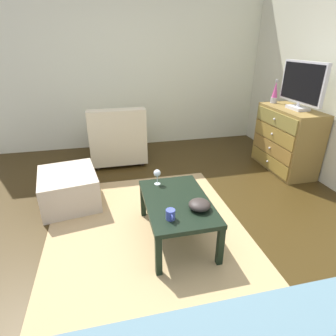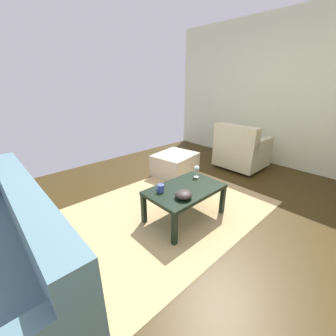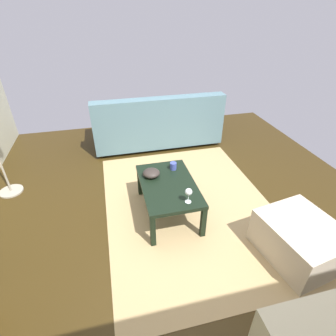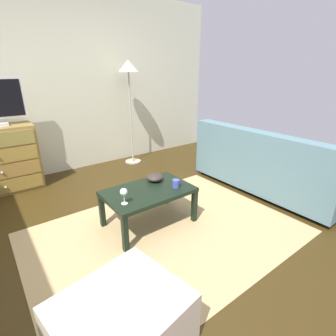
{
  "view_description": "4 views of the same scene",
  "coord_description": "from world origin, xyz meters",
  "px_view_note": "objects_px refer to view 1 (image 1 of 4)",
  "views": [
    {
      "loc": [
        2.19,
        -0.49,
        1.69
      ],
      "look_at": [
        -0.09,
        0.04,
        0.61
      ],
      "focal_mm": 29.19,
      "sensor_mm": 36.0,
      "label": 1
    },
    {
      "loc": [
        1.82,
        1.56,
        1.55
      ],
      "look_at": [
        0.33,
        -0.06,
        0.66
      ],
      "focal_mm": 22.86,
      "sensor_mm": 36.0,
      "label": 2
    },
    {
      "loc": [
        -2.04,
        0.6,
        2.04
      ],
      "look_at": [
        0.0,
        0.1,
        0.7
      ],
      "focal_mm": 28.07,
      "sensor_mm": 36.0,
      "label": 3
    },
    {
      "loc": [
        -1.11,
        -1.97,
        1.57
      ],
      "look_at": [
        0.3,
        -0.09,
        0.66
      ],
      "focal_mm": 27.38,
      "sensor_mm": 36.0,
      "label": 4
    }
  ],
  "objects_px": {
    "tv": "(302,85)",
    "wine_glass": "(157,174)",
    "coffee_table": "(177,205)",
    "armchair": "(118,140)",
    "dresser": "(286,140)",
    "bowl_decorative": "(200,205)",
    "lava_lamp": "(275,93)",
    "mug": "(171,215)",
    "ottoman": "(69,188)"
  },
  "relations": [
    {
      "from": "dresser",
      "to": "bowl_decorative",
      "type": "relative_size",
      "value": 5.16
    },
    {
      "from": "bowl_decorative",
      "to": "ottoman",
      "type": "height_order",
      "value": "bowl_decorative"
    },
    {
      "from": "mug",
      "to": "tv",
      "type": "bearing_deg",
      "value": 123.58
    },
    {
      "from": "tv",
      "to": "wine_glass",
      "type": "relative_size",
      "value": 4.94
    },
    {
      "from": "wine_glass",
      "to": "dresser",
      "type": "bearing_deg",
      "value": 112.12
    },
    {
      "from": "tv",
      "to": "coffee_table",
      "type": "bearing_deg",
      "value": -60.48
    },
    {
      "from": "ottoman",
      "to": "bowl_decorative",
      "type": "bearing_deg",
      "value": 48.68
    },
    {
      "from": "bowl_decorative",
      "to": "ottoman",
      "type": "distance_m",
      "value": 1.59
    },
    {
      "from": "coffee_table",
      "to": "tv",
      "type": "bearing_deg",
      "value": 119.52
    },
    {
      "from": "coffee_table",
      "to": "bowl_decorative",
      "type": "bearing_deg",
      "value": 38.86
    },
    {
      "from": "dresser",
      "to": "bowl_decorative",
      "type": "bearing_deg",
      "value": -52.54
    },
    {
      "from": "wine_glass",
      "to": "mug",
      "type": "xyz_separation_m",
      "value": [
        0.61,
        -0.01,
        -0.07
      ]
    },
    {
      "from": "coffee_table",
      "to": "wine_glass",
      "type": "distance_m",
      "value": 0.39
    },
    {
      "from": "wine_glass",
      "to": "lava_lamp",
      "type": "bearing_deg",
      "value": 121.39
    },
    {
      "from": "lava_lamp",
      "to": "bowl_decorative",
      "type": "bearing_deg",
      "value": -44.71
    },
    {
      "from": "dresser",
      "to": "wine_glass",
      "type": "xyz_separation_m",
      "value": [
        0.81,
        -2.0,
        0.08
      ]
    },
    {
      "from": "tv",
      "to": "bowl_decorative",
      "type": "xyz_separation_m",
      "value": [
        1.26,
        -1.76,
        -0.75
      ]
    },
    {
      "from": "dresser",
      "to": "armchair",
      "type": "height_order",
      "value": "dresser"
    },
    {
      "from": "tv",
      "to": "armchair",
      "type": "distance_m",
      "value": 2.63
    },
    {
      "from": "coffee_table",
      "to": "armchair",
      "type": "bearing_deg",
      "value": -168.32
    },
    {
      "from": "bowl_decorative",
      "to": "armchair",
      "type": "xyz_separation_m",
      "value": [
        -2.17,
        -0.56,
        -0.1
      ]
    },
    {
      "from": "mug",
      "to": "armchair",
      "type": "bearing_deg",
      "value": -172.76
    },
    {
      "from": "coffee_table",
      "to": "mug",
      "type": "height_order",
      "value": "mug"
    },
    {
      "from": "tv",
      "to": "armchair",
      "type": "height_order",
      "value": "tv"
    },
    {
      "from": "bowl_decorative",
      "to": "ottoman",
      "type": "relative_size",
      "value": 0.27
    },
    {
      "from": "lava_lamp",
      "to": "mug",
      "type": "bearing_deg",
      "value": -47.54
    },
    {
      "from": "bowl_decorative",
      "to": "armchair",
      "type": "bearing_deg",
      "value": -165.58
    },
    {
      "from": "tv",
      "to": "coffee_table",
      "type": "relative_size",
      "value": 0.86
    },
    {
      "from": "dresser",
      "to": "mug",
      "type": "xyz_separation_m",
      "value": [
        1.42,
        -2.01,
        0.0
      ]
    },
    {
      "from": "mug",
      "to": "armchair",
      "type": "distance_m",
      "value": 2.27
    },
    {
      "from": "dresser",
      "to": "lava_lamp",
      "type": "xyz_separation_m",
      "value": [
        -0.38,
        -0.04,
        0.59
      ]
    },
    {
      "from": "wine_glass",
      "to": "ottoman",
      "type": "relative_size",
      "value": 0.22
    },
    {
      "from": "dresser",
      "to": "tv",
      "type": "height_order",
      "value": "tv"
    },
    {
      "from": "lava_lamp",
      "to": "ottoman",
      "type": "height_order",
      "value": "lava_lamp"
    },
    {
      "from": "wine_glass",
      "to": "armchair",
      "type": "height_order",
      "value": "armchair"
    },
    {
      "from": "tv",
      "to": "lava_lamp",
      "type": "distance_m",
      "value": 0.49
    },
    {
      "from": "dresser",
      "to": "mug",
      "type": "distance_m",
      "value": 2.46
    },
    {
      "from": "dresser",
      "to": "armchair",
      "type": "bearing_deg",
      "value": -109.95
    },
    {
      "from": "dresser",
      "to": "ottoman",
      "type": "bearing_deg",
      "value": -84.22
    },
    {
      "from": "dresser",
      "to": "wine_glass",
      "type": "height_order",
      "value": "dresser"
    },
    {
      "from": "lava_lamp",
      "to": "wine_glass",
      "type": "height_order",
      "value": "lava_lamp"
    },
    {
      "from": "tv",
      "to": "mug",
      "type": "bearing_deg",
      "value": -56.42
    },
    {
      "from": "mug",
      "to": "wine_glass",
      "type": "bearing_deg",
      "value": 179.08
    },
    {
      "from": "mug",
      "to": "ottoman",
      "type": "height_order",
      "value": "mug"
    },
    {
      "from": "coffee_table",
      "to": "armchair",
      "type": "relative_size",
      "value": 1.06
    },
    {
      "from": "tv",
      "to": "wine_glass",
      "type": "height_order",
      "value": "tv"
    },
    {
      "from": "coffee_table",
      "to": "ottoman",
      "type": "xyz_separation_m",
      "value": [
        -0.86,
        -1.03,
        -0.16
      ]
    },
    {
      "from": "ottoman",
      "to": "tv",
      "type": "bearing_deg",
      "value": 94.41
    },
    {
      "from": "lava_lamp",
      "to": "tv",
      "type": "bearing_deg",
      "value": 8.5
    },
    {
      "from": "coffee_table",
      "to": "mug",
      "type": "bearing_deg",
      "value": -24.81
    }
  ]
}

